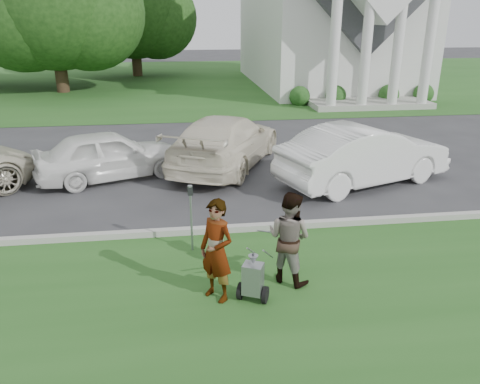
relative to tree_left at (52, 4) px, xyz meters
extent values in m
plane|color=#333335|center=(8.01, -21.99, -5.11)|extent=(120.00, 120.00, 0.00)
cube|color=#24541C|center=(8.01, -24.99, -5.11)|extent=(80.00, 7.00, 0.01)
cube|color=#24541C|center=(8.01, 5.01, -5.11)|extent=(80.00, 30.00, 0.01)
cube|color=#9E9E93|center=(8.01, -21.44, -5.04)|extent=(80.00, 0.18, 0.15)
cube|color=white|center=(17.01, 2.01, -1.61)|extent=(9.00, 16.00, 7.00)
cube|color=#9E9E93|center=(17.01, -7.19, -4.96)|extent=(6.20, 2.60, 0.30)
cylinder|color=white|center=(14.61, -8.19, -2.11)|extent=(0.50, 0.50, 6.00)
cylinder|color=white|center=(16.21, -8.19, -2.11)|extent=(0.50, 0.50, 6.00)
cylinder|color=white|center=(17.81, -8.19, -2.11)|extent=(0.50, 0.50, 6.00)
cylinder|color=white|center=(19.41, -8.19, -2.11)|extent=(0.50, 0.50, 6.00)
sphere|color=#1E4C19|center=(13.51, -6.29, -4.66)|extent=(1.10, 1.10, 1.10)
sphere|color=#1E4C19|center=(15.51, -6.29, -4.66)|extent=(1.10, 1.10, 1.10)
sphere|color=#1E4C19|center=(18.51, -6.29, -4.66)|extent=(1.10, 1.10, 1.10)
sphere|color=#1E4C19|center=(20.51, -6.29, -4.66)|extent=(1.10, 1.10, 1.10)
cylinder|color=#332316|center=(0.01, 0.01, -3.51)|extent=(0.76, 0.76, 3.20)
sphere|color=#193A12|center=(1.90, 0.31, -0.44)|extent=(6.89, 6.89, 6.89)
sphere|color=#193A12|center=(-1.67, -0.29, -0.23)|extent=(7.22, 7.22, 7.22)
sphere|color=#193A12|center=(-3.92, 3.31, 0.10)|extent=(7.54, 7.54, 7.54)
cylinder|color=#332316|center=(4.01, 8.01, -3.61)|extent=(0.76, 0.76, 3.00)
sphere|color=#193A12|center=(4.01, 8.01, -0.02)|extent=(7.60, 7.60, 7.60)
sphere|color=#193A12|center=(5.72, 8.31, -0.78)|extent=(6.23, 6.23, 6.23)
sphere|color=#193A12|center=(2.49, 7.71, -0.59)|extent=(6.54, 6.54, 6.54)
cylinder|color=black|center=(7.96, -24.03, -4.96)|extent=(0.18, 0.29, 0.29)
cylinder|color=black|center=(8.35, -24.21, -4.96)|extent=(0.18, 0.29, 0.29)
cylinder|color=#2D2D33|center=(8.16, -24.12, -4.96)|extent=(0.46, 0.23, 0.04)
cube|color=gray|center=(8.16, -24.12, -4.70)|extent=(0.40, 0.37, 0.54)
cone|color=gray|center=(8.16, -24.12, -4.34)|extent=(0.22, 0.22, 0.16)
cylinder|color=#2D2D33|center=(8.16, -24.12, -4.26)|extent=(0.04, 0.04, 0.06)
cylinder|color=gray|center=(8.23, -23.64, -4.45)|extent=(0.32, 0.67, 0.51)
cylinder|color=gray|center=(8.48, -23.75, -4.45)|extent=(0.32, 0.67, 0.51)
cylinder|color=gray|center=(8.50, -23.38, -4.21)|extent=(0.30, 0.15, 0.03)
imported|color=#999999|center=(7.58, -23.97, -4.23)|extent=(0.75, 0.76, 1.76)
imported|color=#999999|center=(8.88, -23.57, -4.27)|extent=(1.03, 1.02, 1.68)
cylinder|color=gray|center=(7.22, -22.20, -4.50)|extent=(0.04, 0.04, 1.22)
cube|color=#2D2D33|center=(7.22, -22.20, -3.81)|extent=(0.10, 0.07, 0.18)
cylinder|color=gray|center=(7.22, -22.20, -3.72)|extent=(0.09, 0.09, 0.03)
imported|color=white|center=(5.03, -17.34, -4.40)|extent=(4.51, 3.07, 1.43)
imported|color=silver|center=(8.49, -16.56, -4.31)|extent=(4.43, 5.96, 1.61)
imported|color=white|center=(12.17, -18.69, -4.28)|extent=(5.35, 3.40, 1.66)
camera|label=1|loc=(7.07, -30.73, -0.64)|focal=35.00mm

